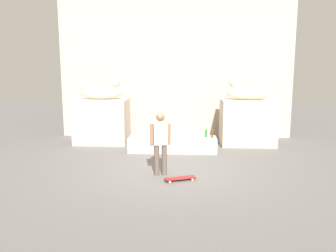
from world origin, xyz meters
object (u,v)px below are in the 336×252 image
Objects in this scene: bottle_brown at (212,134)px; statue_reclining_right at (247,92)px; bottle_clear at (157,134)px; skateboard at (180,178)px; skater at (160,141)px; bottle_red at (157,135)px; statue_reclining_left at (102,92)px; bottle_green at (206,133)px.

statue_reclining_right is at bearing 45.13° from bottle_brown.
statue_reclining_right is 3.74m from bottle_clear.
skateboard is at bearing -108.94° from bottle_brown.
bottle_red is (-0.28, 2.35, -0.30)m from skater.
statue_reclining_left reaches higher than skateboard.
skateboard is 2.61× the size of bottle_green.
skater is 2.04× the size of skateboard.
statue_reclining_left is at bearing 144.79° from bottle_red.
bottle_clear is at bearing -179.13° from bottle_brown.
skateboard is at bearing -73.85° from bottle_red.
statue_reclining_left is at bearing -76.27° from skateboard.
statue_reclining_left and statue_reclining_right have the same top height.
bottle_clear is (-3.22, -1.39, -1.31)m from statue_reclining_right.
bottle_red is 1.85m from bottle_brown.
bottle_red is at bearing -173.98° from bottle_brown.
skater is 1.11m from skateboard.
statue_reclining_right is at bearing 39.33° from bottle_green.
bottle_red is at bearing -170.43° from bottle_green.
bottle_red is at bearing -95.89° from skater.
statue_reclining_left is at bearing 147.60° from bottle_clear.
skater is at bearing -121.53° from bottle_brown.
statue_reclining_left is 4.74m from skater.
bottle_green is (1.65, 0.11, 0.00)m from bottle_clear.
bottle_green is at bearing 3.79° from bottle_clear.
bottle_brown is (1.56, 2.55, -0.30)m from skater.
statue_reclining_left is 4.25m from bottle_green.
skater reaches higher than bottle_red.
bottle_green is (0.82, 3.08, 0.57)m from skateboard.
statue_reclining_left is 0.96× the size of statue_reclining_right.
bottle_clear is (-0.02, 0.17, 0.01)m from bottle_red.
bottle_clear is at bearing -95.37° from skateboard.
bottle_clear is at bearing -32.73° from statue_reclining_left.
bottle_green is at bearing 158.74° from bottle_brown.
statue_reclining_left is 5.22× the size of bottle_clear.
bottle_clear is at bearing -95.99° from skater.
statue_reclining_right is 1.00× the size of skater.
bottle_clear is (2.19, -1.39, -1.31)m from statue_reclining_left.
statue_reclining_left is 5.12× the size of bottle_green.
statue_reclining_right is (5.41, 0.01, 0.00)m from statue_reclining_left.
statue_reclining_left reaches higher than skater.
skater is 5.33× the size of bottle_green.
bottle_brown is at bearing 53.84° from statue_reclining_right.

